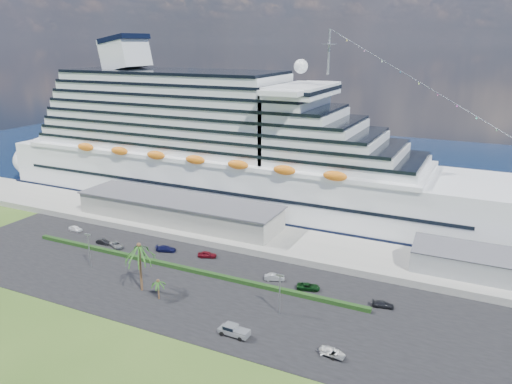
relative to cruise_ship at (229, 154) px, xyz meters
The scene contains 22 objects.
ground 69.56m from the cruise_ship, 71.40° to the right, with size 420.00×420.00×0.00m, color #35521B.
asphalt_lot 59.58m from the cruise_ship, 67.89° to the right, with size 140.00×38.00×0.12m, color black.
wharf 35.90m from the cruise_ship, 48.10° to the right, with size 240.00×20.00×1.80m, color gray.
water 71.40m from the cruise_ship, 71.93° to the left, with size 420.00×160.00×0.02m, color black.
cruise_ship is the anchor object (origin of this frame).
terminal_building 26.92m from the cruise_ship, 98.22° to the right, with size 61.00×15.00×6.30m.
port_shed 78.32m from the cruise_ship, 18.08° to the right, with size 24.00×12.31×7.37m.
hedge 52.41m from the cruise_ship, 74.26° to the right, with size 88.00×1.10×0.90m, color black.
lamp_post_left 57.50m from the cruise_ship, 96.59° to the right, with size 1.60×0.35×8.27m.
lamp_post_right 70.64m from the cruise_ship, 53.44° to the right, with size 1.60×0.35×8.27m.
palm_tall 61.56m from the cruise_ship, 79.12° to the right, with size 8.82×8.82×11.13m.
palm_short 65.13m from the cruise_ship, 74.52° to the right, with size 3.53×3.53×4.56m.
parked_car_0 50.92m from the cruise_ship, 123.65° to the right, with size 1.72×4.29×1.46m, color white.
parked_car_1 48.83m from the cruise_ship, 106.51° to the right, with size 1.43×4.09×1.35m, color black.
parked_car_2 47.90m from the cruise_ship, 101.38° to the right, with size 2.12×4.59×1.27m, color gray.
parked_car_3 44.10m from the cruise_ship, 84.27° to the right, with size 2.04×5.03×1.46m, color #131544.
parked_car_4 45.31m from the cruise_ship, 68.79° to the right, with size 1.83×4.54×1.55m, color maroon.
parked_car_5 58.13m from the cruise_ship, 51.22° to the right, with size 1.54×4.41×1.45m, color #9EA1A5.
parked_car_6 64.06m from the cruise_ship, 45.76° to the right, with size 2.30×5.00×1.39m, color black.
parked_car_7 75.95m from the cruise_ship, 37.23° to the right, with size 1.78×4.38×1.27m, color black.
pickup_truck 77.85m from the cruise_ship, 60.86° to the right, with size 5.85×2.34×2.04m.
boat_trailer 86.64m from the cruise_ship, 49.78° to the right, with size 5.30×3.64×1.50m.
Camera 1 is at (53.15, -71.29, 50.77)m, focal length 35.00 mm.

